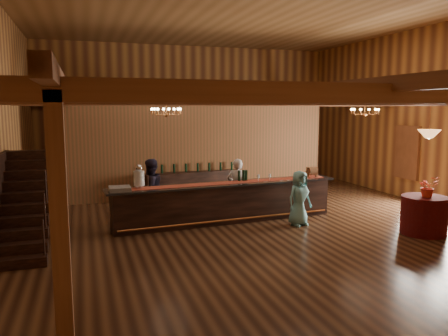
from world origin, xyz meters
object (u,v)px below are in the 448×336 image
object	(u,v)px
beverage_dispenser	(139,177)
staff_second	(150,190)
chandelier_left	(166,111)
chandelier_right	(365,111)
floor_plant	(287,173)
round_table	(424,215)
raffle_drum	(312,171)
pendant_lamp	(429,134)
guest	(299,198)
tasting_bar	(226,202)
backbar_shelf	(192,185)
bartender	(237,187)

from	to	relation	value
beverage_dispenser	staff_second	world-z (taller)	staff_second
chandelier_left	chandelier_right	bearing A→B (deg)	-3.96
chandelier_left	floor_plant	size ratio (longest dim) A/B	0.66
floor_plant	round_table	bearing A→B (deg)	-85.15
raffle_drum	pendant_lamp	distance (m)	3.30
round_table	pendant_lamp	bearing A→B (deg)	0.00
chandelier_left	guest	bearing A→B (deg)	-29.66
tasting_bar	chandelier_left	world-z (taller)	chandelier_left
backbar_shelf	floor_plant	size ratio (longest dim) A/B	2.63
beverage_dispenser	round_table	world-z (taller)	beverage_dispenser
backbar_shelf	chandelier_left	size ratio (longest dim) A/B	4.00
backbar_shelf	chandelier_right	xyz separation A→B (m)	(4.64, -2.79, 2.45)
tasting_bar	guest	xyz separation A→B (m)	(1.68, -0.90, 0.18)
staff_second	floor_plant	xyz separation A→B (m)	(5.50, 2.98, -0.22)
round_table	raffle_drum	bearing A→B (deg)	120.00
staff_second	guest	xyz separation A→B (m)	(3.56, -1.67, -0.12)
beverage_dispenser	backbar_shelf	size ratio (longest dim) A/B	0.19
tasting_bar	pendant_lamp	size ratio (longest dim) A/B	6.99
round_table	floor_plant	xyz separation A→B (m)	(-0.53, 6.27, 0.15)
staff_second	guest	size ratio (longest dim) A/B	1.17
bartender	pendant_lamp	bearing A→B (deg)	161.39
backbar_shelf	chandelier_right	world-z (taller)	chandelier_right
tasting_bar	beverage_dispenser	distance (m)	2.41
tasting_bar	round_table	distance (m)	4.86
guest	floor_plant	size ratio (longest dim) A/B	1.17
pendant_lamp	floor_plant	size ratio (longest dim) A/B	0.74
tasting_bar	floor_plant	distance (m)	5.21
beverage_dispenser	staff_second	bearing A→B (deg)	65.70
round_table	guest	bearing A→B (deg)	146.79
beverage_dispenser	chandelier_left	xyz separation A→B (m)	(0.88, 0.97, 1.59)
tasting_bar	staff_second	size ratio (longest dim) A/B	3.78
staff_second	floor_plant	world-z (taller)	staff_second
chandelier_right	backbar_shelf	bearing A→B (deg)	148.96
chandelier_left	staff_second	world-z (taller)	chandelier_left
beverage_dispenser	raffle_drum	xyz separation A→B (m)	(4.89, 0.26, -0.11)
chandelier_left	backbar_shelf	bearing A→B (deg)	62.05
chandelier_right	staff_second	size ratio (longest dim) A/B	0.48
round_table	chandelier_left	world-z (taller)	chandelier_left
raffle_drum	tasting_bar	bearing A→B (deg)	-176.88
staff_second	floor_plant	distance (m)	6.26
beverage_dispenser	chandelier_left	distance (m)	2.05
bartender	floor_plant	xyz separation A→B (m)	(3.08, 3.10, -0.19)
tasting_bar	round_table	bearing A→B (deg)	-35.44
floor_plant	raffle_drum	bearing A→B (deg)	-105.62
beverage_dispenser	staff_second	distance (m)	1.09
beverage_dispenser	backbar_shelf	bearing A→B (deg)	57.41
round_table	staff_second	size ratio (longest dim) A/B	0.63
beverage_dispenser	pendant_lamp	size ratio (longest dim) A/B	0.67
beverage_dispenser	chandelier_right	world-z (taller)	chandelier_right
bartender	staff_second	distance (m)	2.42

